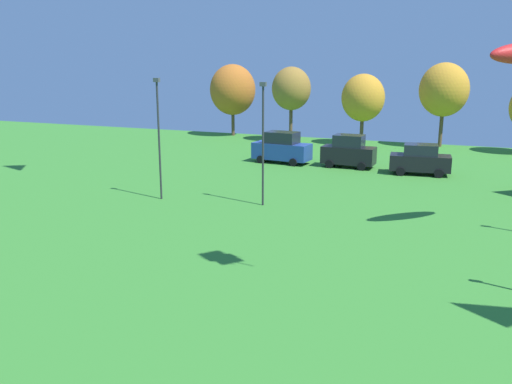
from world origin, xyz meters
TOP-DOWN VIEW (x-y plane):
  - parked_car_leftmost at (-9.25, 43.91)m, footprint 4.89×2.42m
  - parked_car_second_from_left at (-3.71, 44.10)m, footprint 4.16×2.05m
  - parked_car_third_from_left at (1.83, 43.36)m, footprint 4.51×2.45m
  - light_post_0 at (-5.60, 30.63)m, footprint 0.36×0.20m
  - light_post_3 at (-11.86, 29.63)m, footprint 0.36×0.20m
  - treeline_tree_0 at (-20.31, 58.21)m, footprint 5.11×5.11m
  - treeline_tree_1 at (-12.73, 56.31)m, footprint 4.05×4.05m
  - treeline_tree_2 at (-5.33, 56.75)m, footprint 4.27×4.27m
  - treeline_tree_3 at (2.16, 58.33)m, footprint 4.70×4.70m

SIDE VIEW (x-z plane):
  - parked_car_third_from_left at x=1.83m, z-range -0.01..2.25m
  - parked_car_second_from_left at x=-3.71m, z-range -0.04..2.55m
  - parked_car_leftmost at x=-9.25m, z-range -0.03..2.55m
  - light_post_0 at x=-5.60m, z-range 0.41..7.45m
  - light_post_3 at x=-11.86m, z-range 0.41..7.64m
  - treeline_tree_2 at x=-5.33m, z-range 1.16..8.20m
  - treeline_tree_0 at x=-20.31m, z-range 1.15..9.10m
  - treeline_tree_1 at x=-12.73m, z-range 1.60..9.31m
  - treeline_tree_3 at x=2.16m, z-range 1.46..9.59m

